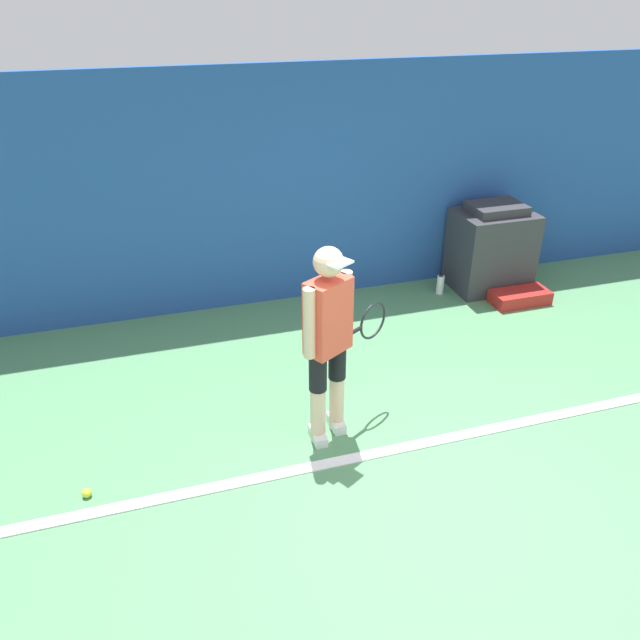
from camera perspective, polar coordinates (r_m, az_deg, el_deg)
ground_plane at (r=4.62m, az=11.46°, el=-16.54°), size 24.00×24.00×0.00m
back_wall at (r=6.85m, az=-1.36°, el=12.00°), size 24.00×0.10×2.54m
court_baseline at (r=5.05m, az=7.93°, el=-11.43°), size 21.60×0.10×0.01m
tennis_player at (r=4.64m, az=0.83°, el=-1.55°), size 0.83×0.54×1.62m
tennis_ball at (r=4.88m, az=-20.55°, el=-14.59°), size 0.07×0.07×0.07m
covered_chair at (r=7.57m, az=15.36°, el=6.35°), size 0.87×0.67×1.02m
equipment_bag at (r=7.42m, az=17.81°, el=2.01°), size 0.66×0.32×0.15m
water_bottle at (r=7.40m, az=10.94°, el=3.22°), size 0.09×0.09×0.25m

